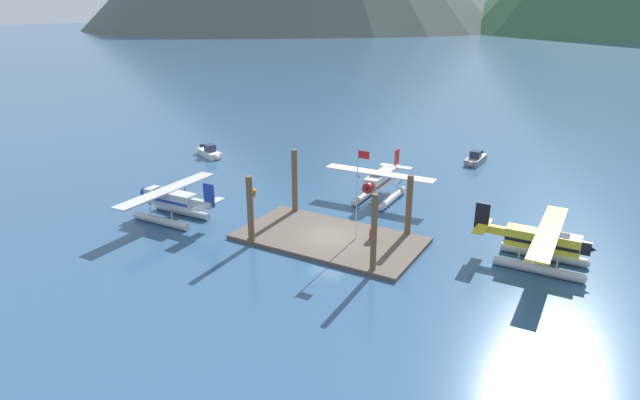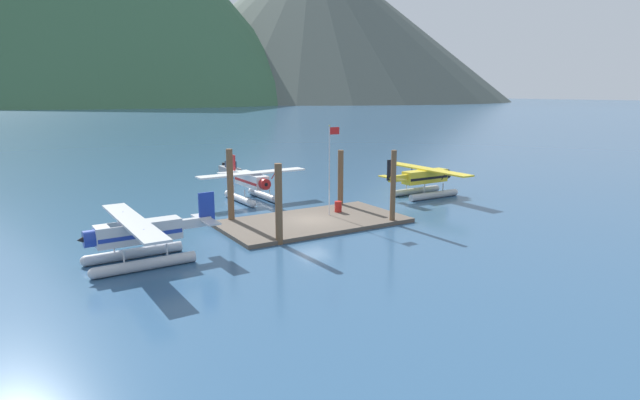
% 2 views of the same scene
% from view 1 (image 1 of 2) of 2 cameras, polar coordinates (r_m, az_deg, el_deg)
% --- Properties ---
extents(ground_plane, '(1200.00, 1200.00, 0.00)m').
position_cam_1_polar(ground_plane, '(40.42, 1.02, -4.37)').
color(ground_plane, '#2D5175').
extents(dock_platform, '(13.98, 7.52, 0.30)m').
position_cam_1_polar(dock_platform, '(40.36, 1.02, -4.18)').
color(dock_platform, brown).
rests_on(dock_platform, ground).
extents(piling_near_left, '(0.48, 0.48, 5.39)m').
position_cam_1_polar(piling_near_left, '(38.99, -7.58, -1.21)').
color(piling_near_left, brown).
rests_on(piling_near_left, ground).
extents(piling_near_right, '(0.41, 0.41, 5.65)m').
position_cam_1_polar(piling_near_right, '(34.51, 5.88, -3.80)').
color(piling_near_right, brown).
rests_on(piling_near_right, ground).
extents(piling_far_left, '(0.49, 0.49, 5.71)m').
position_cam_1_polar(piling_far_left, '(44.58, -2.77, 1.92)').
color(piling_far_left, brown).
rests_on(piling_far_left, ground).
extents(piling_far_right, '(0.48, 0.48, 5.01)m').
position_cam_1_polar(piling_far_right, '(40.61, 9.63, -0.72)').
color(piling_far_right, brown).
rests_on(piling_far_right, ground).
extents(flagpole, '(0.95, 0.10, 7.09)m').
position_cam_1_polar(flagpole, '(38.40, 4.20, 1.66)').
color(flagpole, silver).
rests_on(flagpole, dock_platform).
extents(fuel_drum, '(0.62, 0.62, 0.88)m').
position_cam_1_polar(fuel_drum, '(39.81, 5.79, -3.71)').
color(fuel_drum, '#AD1E19').
rests_on(fuel_drum, dock_platform).
extents(mooring_buoy, '(0.62, 0.62, 0.62)m').
position_cam_1_polar(mooring_buoy, '(50.45, -7.28, 0.92)').
color(mooring_buoy, orange).
rests_on(mooring_buoy, ground).
extents(seaplane_white_bow_centre, '(10.43, 7.98, 3.84)m').
position_cam_1_polar(seaplane_white_bow_centre, '(48.69, 6.52, 1.81)').
color(seaplane_white_bow_centre, '#B7BABF').
rests_on(seaplane_white_bow_centre, ground).
extents(seaplane_silver_port_aft, '(7.98, 10.43, 3.84)m').
position_cam_1_polar(seaplane_silver_port_aft, '(45.41, -15.91, -0.22)').
color(seaplane_silver_port_aft, '#B7BABF').
rests_on(seaplane_silver_port_aft, ground).
extents(seaplane_yellow_stbd_fwd, '(7.98, 10.41, 3.84)m').
position_cam_1_polar(seaplane_yellow_stbd_fwd, '(38.94, 23.01, -4.52)').
color(seaplane_yellow_stbd_fwd, '#B7BABF').
rests_on(seaplane_yellow_stbd_fwd, ground).
extents(boat_white_open_west, '(4.52, 3.17, 1.50)m').
position_cam_1_polar(boat_white_open_west, '(64.59, -11.88, 5.08)').
color(boat_white_open_west, silver).
rests_on(boat_white_open_west, ground).
extents(boat_grey_open_north, '(1.61, 4.89, 1.50)m').
position_cam_1_polar(boat_grey_open_north, '(62.98, 16.54, 4.29)').
color(boat_grey_open_north, gray).
rests_on(boat_grey_open_north, ground).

